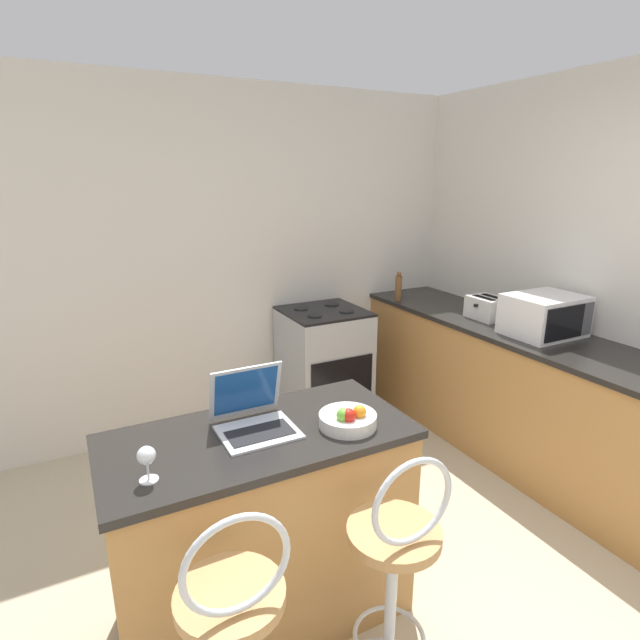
{
  "coord_description": "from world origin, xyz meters",
  "views": [
    {
      "loc": [
        -1.11,
        -1.02,
        1.94
      ],
      "look_at": [
        0.34,
        1.76,
        1.03
      ],
      "focal_mm": 28.0,
      "sensor_mm": 36.0,
      "label": 1
    }
  ],
  "objects_px": {
    "microwave": "(544,315)",
    "fruit_bowl": "(348,419)",
    "bar_stool_far": "(394,584)",
    "laptop": "(253,413)",
    "pepper_mill": "(398,287)",
    "toaster": "(487,308)",
    "stove_range": "(324,366)",
    "wine_glass_tall": "(147,457)"
  },
  "relations": [
    {
      "from": "pepper_mill",
      "to": "fruit_bowl",
      "type": "height_order",
      "value": "pepper_mill"
    },
    {
      "from": "stove_range",
      "to": "bar_stool_far",
      "type": "bearing_deg",
      "value": -111.38
    },
    {
      "from": "microwave",
      "to": "fruit_bowl",
      "type": "xyz_separation_m",
      "value": [
        -1.78,
        -0.5,
        -0.1
      ]
    },
    {
      "from": "microwave",
      "to": "toaster",
      "type": "bearing_deg",
      "value": 94.84
    },
    {
      "from": "bar_stool_far",
      "to": "pepper_mill",
      "type": "height_order",
      "value": "pepper_mill"
    },
    {
      "from": "laptop",
      "to": "bar_stool_far",
      "type": "bearing_deg",
      "value": -63.4
    },
    {
      "from": "microwave",
      "to": "fruit_bowl",
      "type": "bearing_deg",
      "value": -164.43
    },
    {
      "from": "microwave",
      "to": "wine_glass_tall",
      "type": "xyz_separation_m",
      "value": [
        -2.59,
        -0.51,
        -0.04
      ]
    },
    {
      "from": "toaster",
      "to": "stove_range",
      "type": "bearing_deg",
      "value": 141.49
    },
    {
      "from": "microwave",
      "to": "fruit_bowl",
      "type": "relative_size",
      "value": 1.96
    },
    {
      "from": "toaster",
      "to": "stove_range",
      "type": "distance_m",
      "value": 1.33
    },
    {
      "from": "pepper_mill",
      "to": "fruit_bowl",
      "type": "bearing_deg",
      "value": -131.16
    },
    {
      "from": "laptop",
      "to": "microwave",
      "type": "xyz_separation_m",
      "value": [
        2.13,
        0.32,
        0.07
      ]
    },
    {
      "from": "bar_stool_far",
      "to": "laptop",
      "type": "xyz_separation_m",
      "value": [
        -0.3,
        0.61,
        0.48
      ]
    },
    {
      "from": "microwave",
      "to": "wine_glass_tall",
      "type": "bearing_deg",
      "value": -168.79
    },
    {
      "from": "laptop",
      "to": "pepper_mill",
      "type": "relative_size",
      "value": 1.27
    },
    {
      "from": "microwave",
      "to": "pepper_mill",
      "type": "height_order",
      "value": "microwave"
    },
    {
      "from": "stove_range",
      "to": "microwave",
      "type": "bearing_deg",
      "value": -50.81
    },
    {
      "from": "bar_stool_far",
      "to": "pepper_mill",
      "type": "relative_size",
      "value": 4.4
    },
    {
      "from": "laptop",
      "to": "fruit_bowl",
      "type": "bearing_deg",
      "value": -27.06
    },
    {
      "from": "laptop",
      "to": "wine_glass_tall",
      "type": "height_order",
      "value": "laptop"
    },
    {
      "from": "bar_stool_far",
      "to": "wine_glass_tall",
      "type": "height_order",
      "value": "bar_stool_far"
    },
    {
      "from": "stove_range",
      "to": "fruit_bowl",
      "type": "distance_m",
      "value": 1.95
    },
    {
      "from": "microwave",
      "to": "wine_glass_tall",
      "type": "distance_m",
      "value": 2.64
    },
    {
      "from": "laptop",
      "to": "microwave",
      "type": "bearing_deg",
      "value": 8.44
    },
    {
      "from": "bar_stool_far",
      "to": "fruit_bowl",
      "type": "relative_size",
      "value": 4.4
    },
    {
      "from": "microwave",
      "to": "wine_glass_tall",
      "type": "relative_size",
      "value": 3.65
    },
    {
      "from": "microwave",
      "to": "stove_range",
      "type": "xyz_separation_m",
      "value": [
        -0.99,
        1.22,
        -0.6
      ]
    },
    {
      "from": "toaster",
      "to": "fruit_bowl",
      "type": "xyz_separation_m",
      "value": [
        -1.74,
        -0.95,
        -0.05
      ]
    },
    {
      "from": "stove_range",
      "to": "wine_glass_tall",
      "type": "bearing_deg",
      "value": -132.67
    },
    {
      "from": "laptop",
      "to": "fruit_bowl",
      "type": "relative_size",
      "value": 1.27
    },
    {
      "from": "bar_stool_far",
      "to": "pepper_mill",
      "type": "bearing_deg",
      "value": 54.17
    },
    {
      "from": "fruit_bowl",
      "to": "stove_range",
      "type": "bearing_deg",
      "value": 65.23
    },
    {
      "from": "laptop",
      "to": "pepper_mill",
      "type": "xyz_separation_m",
      "value": [
        1.85,
        1.54,
        0.05
      ]
    },
    {
      "from": "toaster",
      "to": "fruit_bowl",
      "type": "relative_size",
      "value": 1.08
    },
    {
      "from": "bar_stool_far",
      "to": "fruit_bowl",
      "type": "distance_m",
      "value": 0.63
    },
    {
      "from": "microwave",
      "to": "stove_range",
      "type": "height_order",
      "value": "microwave"
    },
    {
      "from": "microwave",
      "to": "toaster",
      "type": "distance_m",
      "value": 0.46
    },
    {
      "from": "laptop",
      "to": "toaster",
      "type": "relative_size",
      "value": 1.18
    },
    {
      "from": "stove_range",
      "to": "toaster",
      "type": "bearing_deg",
      "value": -38.51
    },
    {
      "from": "stove_range",
      "to": "pepper_mill",
      "type": "distance_m",
      "value": 0.92
    },
    {
      "from": "pepper_mill",
      "to": "fruit_bowl",
      "type": "relative_size",
      "value": 1.0
    }
  ]
}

